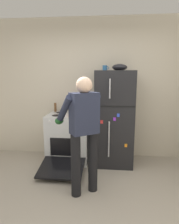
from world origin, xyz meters
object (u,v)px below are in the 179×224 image
(person_cook, at_px, (83,126))
(coffee_mug, at_px, (105,68))
(stove_range, at_px, (69,138))
(red_pot, at_px, (76,111))
(pepper_mill, at_px, (55,107))
(refrigerator, at_px, (114,118))
(mixing_bowl, at_px, (120,67))

(person_cook, bearing_deg, coffee_mug, 76.45)
(stove_range, xyz_separation_m, red_pot, (0.16, -0.03, 0.53))
(stove_range, height_order, coffee_mug, coffee_mug)
(coffee_mug, xyz_separation_m, pepper_mill, (-0.97, 0.15, -0.75))
(refrigerator, bearing_deg, person_cook, -113.17)
(person_cook, xyz_separation_m, mixing_bowl, (0.51, 1.01, 0.80))
(refrigerator, height_order, stove_range, refrigerator)
(refrigerator, xyz_separation_m, stove_range, (-0.85, -0.02, -0.40))
(person_cook, distance_m, red_pot, 1.00)
(red_pot, distance_m, mixing_bowl, 1.10)
(stove_range, bearing_deg, pepper_mill, 144.02)
(pepper_mill, distance_m, mixing_bowl, 1.46)
(refrigerator, height_order, coffee_mug, coffee_mug)
(coffee_mug, relative_size, mixing_bowl, 0.43)
(stove_range, distance_m, person_cook, 1.19)
(person_cook, distance_m, pepper_mill, 1.41)
(stove_range, height_order, pepper_mill, pepper_mill)
(mixing_bowl, bearing_deg, refrigerator, -179.78)
(stove_range, distance_m, mixing_bowl, 1.61)
(refrigerator, distance_m, red_pot, 0.70)
(mixing_bowl, bearing_deg, person_cook, -116.87)
(stove_range, xyz_separation_m, coffee_mug, (0.67, 0.07, 1.30))
(person_cook, bearing_deg, pepper_mill, 120.40)
(pepper_mill, bearing_deg, person_cook, -59.60)
(stove_range, xyz_separation_m, person_cook, (0.41, -1.00, 0.51))
(red_pot, bearing_deg, mixing_bowl, 3.73)
(refrigerator, xyz_separation_m, mixing_bowl, (0.08, 0.00, 0.91))
(refrigerator, distance_m, pepper_mill, 1.17)
(red_pot, bearing_deg, refrigerator, 4.14)
(stove_range, bearing_deg, red_pot, -11.39)
(mixing_bowl, bearing_deg, stove_range, -178.90)
(red_pot, height_order, pepper_mill, pepper_mill)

